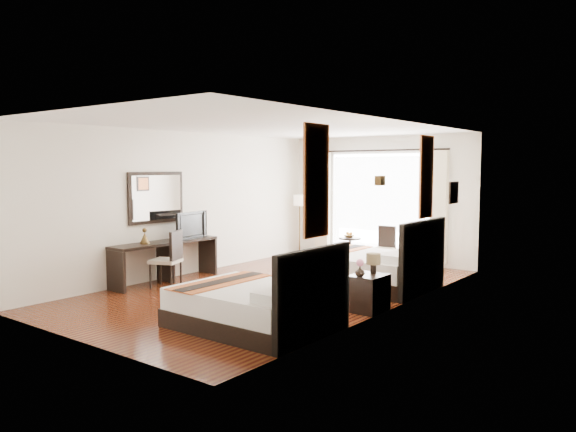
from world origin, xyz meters
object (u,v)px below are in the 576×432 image
Objects in this scene: bed_near at (257,306)px; fruit_bowl at (349,236)px; window_chair at (384,256)px; console_desk at (166,261)px; vase at (360,274)px; desk_chair at (167,270)px; floor_lamp at (300,204)px; table_lamp at (373,261)px; television at (188,225)px; side_table at (350,250)px; bed_far at (370,269)px; nightstand at (368,293)px.

bed_near is 5.41m from fruit_bowl.
console_desk is at bearing -40.05° from window_chair.
vase is 0.17× the size of window_chair.
desk_chair is 0.70× the size of floor_lamp.
floor_lamp is at bearing 121.13° from bed_near.
floor_lamp reaches higher than table_lamp.
console_desk is 2.48× the size of window_chair.
bed_near is at bearing -20.77° from console_desk.
television is 3.75m from side_table.
window_chair is at bearing 112.46° from vase.
table_lamp is 0.38× the size of window_chair.
vase is at bearing -57.00° from side_table.
fruit_bowl is at bearing 126.20° from table_lamp.
bed_far reaches higher than window_chair.
desk_chair is 1.13× the size of window_chair.
fruit_bowl is at bearing 108.37° from bed_near.
fruit_bowl is (1.55, -0.26, -0.63)m from floor_lamp.
console_desk is at bearing -176.92° from vase.
table_lamp is at bearing 7.68° from console_desk.
desk_chair is 4.53× the size of fruit_bowl.
table_lamp is 0.38× the size of television.
bed_far is at bearing -50.29° from fruit_bowl.
nightstand is 4.25m from fruit_bowl.
vase is 4.36m from side_table.
bed_near is 3.63× the size of side_table.
television is (0.02, 0.55, 0.63)m from console_desk.
console_desk reaches higher than nightstand.
bed_near reaches higher than console_desk.
nightstand is 3.70m from desk_chair.
console_desk is at bearing -172.32° from table_lamp.
nightstand is 0.39× the size of floor_lamp.
bed_far reaches higher than bed_near.
desk_chair is (-3.64, -0.84, -0.42)m from table_lamp.
table_lamp is at bearing 83.68° from vase.
console_desk is (-3.20, -1.93, 0.06)m from bed_far.
table_lamp reaches higher than nightstand.
floor_lamp reaches higher than bed_near.
television is at bearing 178.06° from nightstand.
vase reaches higher than side_table.
nightstand is 5.53m from floor_lamp.
window_chair is at bearing 110.21° from bed_far.
floor_lamp reaches higher than bed_far.
side_table is at bearing -9.92° from floor_lamp.
vase is at bearing 64.23° from bed_near.
vase is (0.70, 1.46, 0.28)m from bed_near.
bed_near is 0.92× the size of console_desk.
window_chair reaches higher than console_desk.
television is 3.70m from fruit_bowl.
bed_near is 0.92× the size of bed_far.
television is 3.59m from floor_lamp.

